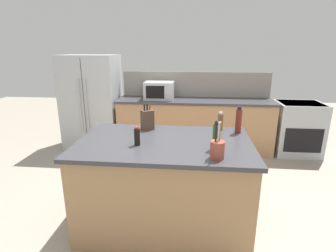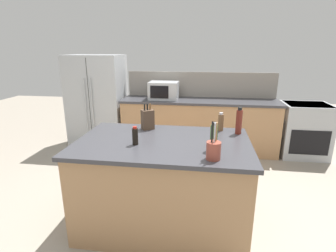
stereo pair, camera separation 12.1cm
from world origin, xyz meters
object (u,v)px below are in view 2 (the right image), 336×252
range_oven (304,130)px  utensil_crock (213,150)px  soy_sauce_bottle (135,136)px  olive_oil_bottle (214,137)px  pepper_grinder (221,122)px  vinegar_bottle (239,121)px  refrigerator (98,101)px  microwave (164,90)px  knife_block (148,119)px

range_oven → utensil_crock: utensil_crock is taller
soy_sauce_bottle → olive_oil_bottle: olive_oil_bottle is taller
utensil_crock → pepper_grinder: (0.10, 0.80, 0.01)m
vinegar_bottle → soy_sauce_bottle: bearing=-154.6°
refrigerator → microwave: (1.28, -0.05, 0.24)m
refrigerator → soy_sauce_bottle: size_ratio=9.56×
knife_block → soy_sauce_bottle: 0.51m
soy_sauce_bottle → knife_block: bearing=89.1°
soy_sauce_bottle → pepper_grinder: 1.00m
microwave → knife_block: 1.83m
soy_sauce_bottle → range_oven: bearing=44.8°
pepper_grinder → olive_oil_bottle: bearing=-98.8°
microwave → utensil_crock: bearing=-72.2°
range_oven → soy_sauce_bottle: (-2.35, -2.34, 0.56)m
pepper_grinder → olive_oil_bottle: olive_oil_bottle is taller
soy_sauce_bottle → pepper_grinder: (0.82, 0.56, 0.01)m
utensil_crock → microwave: bearing=107.8°
olive_oil_bottle → vinegar_bottle: 0.57m
refrigerator → vinegar_bottle: refrigerator is taller
range_oven → utensil_crock: size_ratio=2.87×
range_oven → soy_sauce_bottle: 3.36m
utensil_crock → pepper_grinder: 0.81m
olive_oil_bottle → refrigerator: bearing=131.2°
olive_oil_bottle → vinegar_bottle: bearing=61.4°
knife_block → vinegar_bottle: same height
soy_sauce_bottle → vinegar_bottle: (1.00, 0.48, 0.05)m
range_oven → microwave: microwave is taller
microwave → pepper_grinder: microwave is taller
knife_block → vinegar_bottle: (1.00, -0.03, 0.02)m
olive_oil_bottle → utensil_crock: bearing=-91.5°
vinegar_bottle → pepper_grinder: bearing=155.1°
range_oven → vinegar_bottle: 2.38m
vinegar_bottle → knife_block: bearing=178.2°
range_oven → utensil_crock: (-1.63, -2.58, 0.56)m
soy_sauce_bottle → olive_oil_bottle: size_ratio=0.70×
microwave → knife_block: size_ratio=1.77×
refrigerator → pepper_grinder: size_ratio=8.31×
microwave → olive_oil_bottle: 2.50m
range_oven → soy_sauce_bottle: bearing=-135.2°
soy_sauce_bottle → utensil_crock: bearing=-18.4°
range_oven → knife_block: 3.03m
refrigerator → range_oven: 3.75m
refrigerator → vinegar_bottle: bearing=-38.7°
olive_oil_bottle → knife_block: bearing=143.6°
refrigerator → soy_sauce_bottle: bearing=-59.9°
utensil_crock → olive_oil_bottle: (0.01, 0.22, 0.04)m
range_oven → soy_sauce_bottle: size_ratio=5.15×
range_oven → pepper_grinder: pepper_grinder is taller
knife_block → vinegar_bottle: 1.00m
pepper_grinder → vinegar_bottle: (0.18, -0.08, 0.04)m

